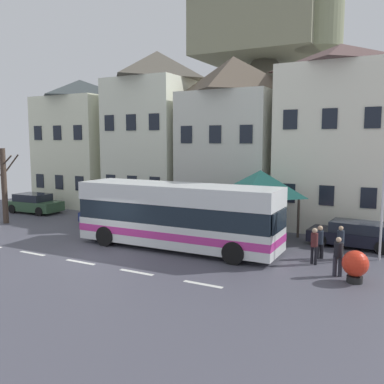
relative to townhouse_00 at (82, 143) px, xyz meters
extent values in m
cube|color=#4B4A56|center=(11.57, -11.59, -5.12)|extent=(40.00, 60.00, 0.06)
cube|color=silver|center=(8.57, -12.76, -5.08)|extent=(1.60, 0.20, 0.01)
cube|color=silver|center=(11.57, -12.76, -5.08)|extent=(1.60, 0.20, 0.01)
cube|color=silver|center=(14.57, -12.76, -5.08)|extent=(1.60, 0.20, 0.01)
cube|color=silver|center=(17.57, -12.76, -5.08)|extent=(1.60, 0.20, 0.01)
cube|color=silver|center=(0.00, 0.00, -0.72)|extent=(6.25, 5.19, 8.73)
pyramid|color=#3B4445|center=(0.00, 0.00, 4.37)|extent=(6.25, 5.19, 1.44)
cube|color=black|center=(-2.08, -2.62, -3.00)|extent=(0.80, 0.06, 1.10)
cube|color=black|center=(0.00, -2.62, -3.00)|extent=(0.80, 0.06, 1.10)
cube|color=black|center=(2.08, -2.62, -3.00)|extent=(0.80, 0.06, 1.10)
cube|color=black|center=(-2.08, -2.62, 0.80)|extent=(0.80, 0.06, 1.10)
cube|color=black|center=(0.00, -2.62, 0.80)|extent=(0.80, 0.06, 1.10)
cube|color=black|center=(2.08, -2.62, 0.80)|extent=(0.80, 0.06, 1.10)
cube|color=silver|center=(6.96, 0.75, -0.24)|extent=(5.65, 6.70, 9.69)
pyramid|color=#524D43|center=(6.96, 0.75, 5.70)|extent=(5.65, 6.70, 2.20)
cube|color=black|center=(5.08, -2.62, -2.77)|extent=(0.80, 0.06, 1.10)
cube|color=black|center=(6.96, -2.62, -2.77)|extent=(0.80, 0.06, 1.10)
cube|color=black|center=(8.85, -2.62, -2.77)|extent=(0.80, 0.06, 1.10)
cube|color=black|center=(5.08, -2.62, 1.44)|extent=(0.80, 0.06, 1.10)
cube|color=black|center=(6.96, -2.62, 1.44)|extent=(0.80, 0.06, 1.10)
cube|color=black|center=(8.85, -2.62, 1.44)|extent=(0.80, 0.06, 1.10)
cube|color=silver|center=(13.32, 0.14, -0.88)|extent=(6.06, 5.48, 8.41)
pyramid|color=brown|center=(13.32, 0.14, 4.52)|extent=(6.06, 5.48, 2.40)
cube|color=black|center=(11.30, -2.62, -3.08)|extent=(0.80, 0.06, 1.10)
cube|color=black|center=(13.32, -2.62, -3.08)|extent=(0.80, 0.06, 1.10)
cube|color=black|center=(15.34, -2.62, -3.08)|extent=(0.80, 0.06, 1.10)
cube|color=black|center=(11.30, -2.62, 0.58)|extent=(0.80, 0.06, 1.10)
cube|color=black|center=(13.32, -2.62, 0.58)|extent=(0.80, 0.06, 1.10)
cube|color=black|center=(15.34, -2.62, 0.58)|extent=(0.80, 0.06, 1.10)
cube|color=silver|center=(20.09, 0.25, -0.29)|extent=(6.40, 5.69, 9.59)
pyramid|color=brown|center=(20.09, 0.25, 5.17)|extent=(6.40, 5.69, 1.33)
cube|color=black|center=(17.96, -2.62, -2.80)|extent=(0.80, 0.06, 1.10)
cube|color=black|center=(20.09, -2.62, -2.80)|extent=(0.80, 0.06, 1.10)
cube|color=black|center=(22.23, -2.62, -2.80)|extent=(0.80, 0.06, 1.10)
cube|color=black|center=(17.96, -2.62, 1.37)|extent=(0.80, 0.06, 1.10)
cube|color=black|center=(20.09, -2.62, 1.37)|extent=(0.80, 0.06, 1.10)
cube|color=black|center=(22.23, -2.62, 1.37)|extent=(0.80, 0.06, 1.10)
cone|color=#5C584C|center=(7.90, 23.01, 2.94)|extent=(33.62, 33.62, 16.06)
cube|color=gray|center=(7.90, 23.01, 12.85)|extent=(13.82, 13.82, 6.32)
cylinder|color=gray|center=(14.80, 19.56, 13.36)|extent=(4.88, 4.88, 7.34)
cube|color=silver|center=(14.13, -8.75, -4.28)|extent=(10.21, 2.69, 1.11)
cube|color=#BF338C|center=(14.13, -8.75, -4.23)|extent=(10.23, 2.71, 0.36)
cube|color=#19232D|center=(14.13, -8.75, -3.25)|extent=(10.11, 2.65, 0.94)
cube|color=silver|center=(14.13, -8.75, -2.35)|extent=(10.21, 2.69, 0.88)
cube|color=#19232D|center=(19.24, -8.68, -3.25)|extent=(0.09, 2.14, 0.90)
cylinder|color=black|center=(17.57, -7.48, -4.59)|extent=(1.00, 0.29, 1.00)
cylinder|color=black|center=(17.61, -9.92, -4.59)|extent=(1.00, 0.29, 1.00)
cylinder|color=black|center=(10.65, -7.58, -4.59)|extent=(1.00, 0.29, 1.00)
cylinder|color=black|center=(10.69, -10.02, -4.59)|extent=(1.00, 0.29, 1.00)
cylinder|color=#473D33|center=(15.52, -3.61, -3.89)|extent=(0.14, 0.14, 2.40)
cylinder|color=#473D33|center=(18.82, -3.61, -3.89)|extent=(0.14, 0.14, 2.40)
cylinder|color=#473D33|center=(15.52, -6.91, -3.89)|extent=(0.14, 0.14, 2.40)
cylinder|color=#473D33|center=(18.82, -6.91, -3.89)|extent=(0.14, 0.14, 2.40)
pyramid|color=#2B7E70|center=(17.17, -5.26, -2.01)|extent=(3.60, 3.60, 1.35)
cube|color=black|center=(21.77, -4.32, -4.61)|extent=(4.40, 2.02, 0.60)
cube|color=#1E232D|center=(21.98, -4.33, -4.06)|extent=(2.67, 1.70, 0.50)
cylinder|color=black|center=(20.30, -5.05, -4.77)|extent=(0.65, 0.24, 0.64)
cylinder|color=black|center=(20.41, -3.39, -4.77)|extent=(0.65, 0.24, 0.64)
cylinder|color=black|center=(23.13, -5.24, -4.77)|extent=(0.65, 0.24, 0.64)
cube|color=#325236|center=(-0.26, -4.82, -4.56)|extent=(4.09, 2.07, 0.69)
cube|color=#1E232D|center=(-0.46, -4.83, -3.95)|extent=(2.48, 1.77, 0.53)
cylinder|color=black|center=(1.01, -3.86, -4.77)|extent=(0.65, 0.23, 0.64)
cylinder|color=black|center=(1.10, -5.65, -4.77)|extent=(0.65, 0.23, 0.64)
cylinder|color=black|center=(-1.63, -3.99, -4.77)|extent=(0.65, 0.23, 0.64)
cylinder|color=black|center=(-1.54, -5.78, -4.77)|extent=(0.65, 0.23, 0.64)
cube|color=navy|center=(7.73, -5.39, -4.62)|extent=(4.78, 2.34, 0.57)
cube|color=#1E232D|center=(7.50, -5.42, -4.08)|extent=(2.93, 1.88, 0.53)
cylinder|color=black|center=(9.11, -4.37, -4.77)|extent=(0.66, 0.29, 0.64)
cylinder|color=black|center=(9.34, -5.97, -4.77)|extent=(0.66, 0.29, 0.64)
cylinder|color=black|center=(6.12, -4.80, -4.77)|extent=(0.66, 0.29, 0.64)
cylinder|color=black|center=(6.35, -6.41, -4.77)|extent=(0.66, 0.29, 0.64)
cylinder|color=black|center=(20.77, -7.20, -4.73)|extent=(0.17, 0.17, 0.72)
cylinder|color=black|center=(20.60, -7.31, -4.73)|extent=(0.17, 0.17, 0.72)
cylinder|color=#232B38|center=(20.68, -7.26, -4.11)|extent=(0.31, 0.31, 0.61)
sphere|color=tan|center=(20.68, -7.26, -3.70)|extent=(0.23, 0.23, 0.23)
cylinder|color=black|center=(20.57, -8.24, -4.67)|extent=(0.12, 0.12, 0.83)
cylinder|color=black|center=(20.74, -8.32, -4.67)|extent=(0.12, 0.12, 0.83)
cylinder|color=#512323|center=(20.65, -8.28, -4.02)|extent=(0.30, 0.30, 0.58)
sphere|color=#D1AD89|center=(20.65, -8.28, -3.61)|extent=(0.23, 0.23, 0.23)
cylinder|color=#2D2D38|center=(21.71, -9.48, -4.67)|extent=(0.16, 0.16, 0.83)
cylinder|color=#2D2D38|center=(21.91, -9.43, -4.67)|extent=(0.16, 0.16, 0.83)
cylinder|color=black|center=(21.81, -9.45, -4.02)|extent=(0.33, 0.33, 0.57)
sphere|color=#D1AD89|center=(21.81, -9.45, -3.63)|extent=(0.21, 0.21, 0.21)
cylinder|color=#38332D|center=(21.46, -6.93, -4.69)|extent=(0.16, 0.16, 0.80)
cylinder|color=#38332D|center=(21.60, -7.07, -4.69)|extent=(0.16, 0.16, 0.80)
cylinder|color=#232B38|center=(21.53, -7.00, -4.05)|extent=(0.32, 0.32, 0.58)
sphere|color=tan|center=(21.53, -7.00, -3.66)|extent=(0.20, 0.20, 0.20)
cube|color=#473828|center=(14.87, -3.19, -4.64)|extent=(1.48, 0.45, 0.08)
cube|color=#473828|center=(14.87, -2.97, -4.42)|extent=(1.48, 0.06, 0.40)
cube|color=#2D2D33|center=(14.21, -3.19, -4.86)|extent=(0.08, 0.36, 0.45)
cube|color=#2D2D33|center=(15.53, -3.19, -4.86)|extent=(0.08, 0.36, 0.45)
cylinder|color=silver|center=(23.10, -6.24, -1.94)|extent=(0.10, 0.10, 6.30)
cylinder|color=black|center=(22.50, -9.91, -4.96)|extent=(0.58, 0.58, 0.25)
sphere|color=red|center=(22.50, -9.91, -4.35)|extent=(0.97, 0.97, 0.97)
cylinder|color=#47382D|center=(1.20, -8.45, -2.68)|extent=(0.35, 0.35, 4.81)
cylinder|color=#47382D|center=(1.63, -8.47, -1.03)|extent=(0.92, 0.14, 0.68)
cylinder|color=#47382D|center=(1.40, -8.02, -1.33)|extent=(0.51, 0.97, 1.30)
camera|label=1|loc=(24.16, -26.00, 0.19)|focal=38.75mm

